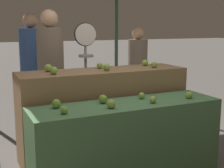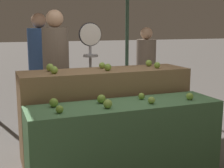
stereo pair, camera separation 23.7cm
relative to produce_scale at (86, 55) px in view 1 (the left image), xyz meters
name	(u,v)px [view 1 (the left image)]	position (x,y,z in m)	size (l,w,h in m)	color
display_counter_front	(127,140)	(-0.01, -1.23, -0.79)	(1.99, 0.55, 0.79)	#4C7A4C
display_counter_back	(104,113)	(-0.01, -0.63, -0.65)	(1.99, 0.55, 1.05)	olive
apple_front_0	(64,110)	(-0.71, -1.34, -0.36)	(0.07, 0.07, 0.07)	#7AA338
apple_front_1	(111,104)	(-0.25, -1.34, -0.35)	(0.09, 0.09, 0.09)	#8EB247
apple_front_2	(153,100)	(0.22, -1.33, -0.36)	(0.07, 0.07, 0.07)	#8EB247
apple_front_3	(189,95)	(0.68, -1.33, -0.35)	(0.08, 0.08, 0.08)	#84AD3D
apple_front_4	(56,104)	(-0.72, -1.11, -0.35)	(0.09, 0.09, 0.09)	#7AA338
apple_front_5	(103,99)	(-0.24, -1.13, -0.35)	(0.09, 0.09, 0.09)	#7AA338
apple_front_6	(142,96)	(0.21, -1.12, -0.36)	(0.07, 0.07, 0.07)	#84AD3D
apple_back_0	(54,71)	(-0.63, -0.74, -0.09)	(0.08, 0.08, 0.08)	#84AD3D
apple_back_1	(107,67)	(-0.02, -0.72, -0.09)	(0.08, 0.08, 0.08)	#7AA338
apple_back_2	(154,65)	(0.61, -0.73, -0.09)	(0.08, 0.08, 0.08)	#7AA338
apple_back_3	(48,68)	(-0.64, -0.53, -0.08)	(0.09, 0.09, 0.09)	#84AD3D
apple_back_4	(100,66)	(-0.01, -0.51, -0.09)	(0.08, 0.08, 0.08)	#84AD3D
apple_back_5	(145,63)	(0.61, -0.52, -0.09)	(0.08, 0.08, 0.08)	#84AD3D
produce_scale	(86,55)	(0.00, 0.00, 0.00)	(0.31, 0.20, 1.60)	#99999E
person_vendor_at_scale	(51,66)	(-0.44, 0.17, -0.15)	(0.46, 0.46, 1.77)	#2D2D38
person_customer_left	(32,62)	(-0.54, 0.94, -0.17)	(0.49, 0.49, 1.76)	#2D2D38
person_customer_right	(138,66)	(1.19, 0.67, -0.29)	(0.41, 0.41, 1.54)	#2D2D38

